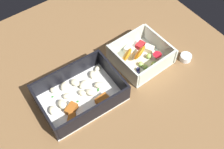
# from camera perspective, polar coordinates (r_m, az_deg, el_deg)

# --- Properties ---
(table_surface) EXTENTS (0.80, 0.80, 0.02)m
(table_surface) POSITION_cam_1_polar(r_m,az_deg,el_deg) (0.79, -1.11, -1.76)
(table_surface) COLOR brown
(table_surface) RESTS_ON ground
(pasta_container) EXTENTS (0.22, 0.16, 0.06)m
(pasta_container) POSITION_cam_1_polar(r_m,az_deg,el_deg) (0.74, -6.53, -4.13)
(pasta_container) COLOR white
(pasta_container) RESTS_ON table_surface
(fruit_bowl) EXTENTS (0.15, 0.14, 0.06)m
(fruit_bowl) POSITION_cam_1_polar(r_m,az_deg,el_deg) (0.81, 5.80, 3.73)
(fruit_bowl) COLOR silver
(fruit_bowl) RESTS_ON table_surface
(paper_cup_liner) EXTENTS (0.03, 0.03, 0.02)m
(paper_cup_liner) POSITION_cam_1_polar(r_m,az_deg,el_deg) (0.85, 14.80, 3.38)
(paper_cup_liner) COLOR white
(paper_cup_liner) RESTS_ON table_surface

